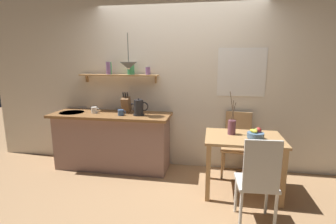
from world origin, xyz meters
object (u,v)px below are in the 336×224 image
Objects in this scene: dining_table at (243,146)px; twig_vase at (232,127)px; coffee_mug_by_sink at (94,110)px; knife_block at (126,105)px; dining_chair_far at (237,141)px; electric_kettle at (139,108)px; pendant_lamp at (129,66)px; dining_chair_near at (258,179)px; fruit_bowl at (256,134)px; coffee_mug_spare at (121,113)px.

twig_vase reaches higher than dining_table.
knife_block is at bearing 12.57° from coffee_mug_by_sink.
dining_chair_far is 3.63× the size of electric_kettle.
dining_chair_far is 1.94m from pendant_lamp.
dining_table is 1.92m from pendant_lamp.
dining_chair_far is 7.20× the size of coffee_mug_by_sink.
dining_chair_near is 0.72m from fruit_bowl.
coffee_mug_by_sink is (-2.33, 0.47, 0.13)m from fruit_bowl.
fruit_bowl is 1.61× the size of coffee_mug_spare.
dining_chair_near is 2.57m from coffee_mug_by_sink.
fruit_bowl is at bearing -15.16° from electric_kettle.
electric_kettle is (-1.60, 0.43, 0.20)m from fruit_bowl.
pendant_lamp is at bearing 169.38° from twig_vase.
coffee_mug_spare is (0.46, -0.09, -0.00)m from coffee_mug_by_sink.
fruit_bowl is 0.40× the size of pendant_lamp.
dining_table is at bearing 95.64° from dining_chair_near.
dining_table is at bearing -30.20° from twig_vase.
electric_kettle is at bearing -2.84° from coffee_mug_by_sink.
fruit_bowl is at bearing -75.83° from dining_chair_far.
electric_kettle is at bearing -29.99° from knife_block.
pendant_lamp is at bearing -5.50° from coffee_mug_by_sink.
twig_vase is 1.67m from pendant_lamp.
electric_kettle is 1.98× the size of coffee_mug_by_sink.
dining_table is 1.79m from coffee_mug_spare.
knife_block is 0.63m from pendant_lamp.
electric_kettle is at bearing 167.46° from twig_vase.
fruit_bowl is 1.90m from coffee_mug_spare.
dining_table is 3.69× the size of electric_kettle.
dining_chair_near is 7.49× the size of coffee_mug_by_sink.
electric_kettle is at bearing 12.45° from coffee_mug_spare.
electric_kettle reaches higher than dining_chair_far.
fruit_bowl is at bearing 84.93° from dining_chair_near.
dining_chair_far is 4.66× the size of fruit_bowl.
dining_chair_near is 1.04× the size of dining_chair_far.
coffee_mug_by_sink is at bearing 177.16° from electric_kettle.
dining_chair_far is (-0.02, 0.54, -0.11)m from dining_table.
knife_block is at bearing 163.09° from dining_table.
dining_chair_far is at bearing 0.63° from knife_block.
coffee_mug_by_sink reaches higher than fruit_bowl.
dining_chair_near is 1.92× the size of pendant_lamp.
coffee_mug_by_sink reaches higher than dining_table.
twig_vase reaches higher than dining_chair_near.
electric_kettle is (-1.47, 0.38, 0.38)m from dining_table.
twig_vase is (-0.13, -0.46, 0.33)m from dining_chair_far.
coffee_mug_by_sink is (-0.48, -0.11, -0.08)m from knife_block.
pendant_lamp is (0.13, 0.04, 0.68)m from coffee_mug_spare.
twig_vase is (-0.15, 0.09, 0.23)m from dining_table.
dining_chair_near is at bearing -26.65° from coffee_mug_by_sink.
fruit_bowl is at bearing -11.42° from coffee_mug_by_sink.
dining_chair_near reaches higher than coffee_mug_spare.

